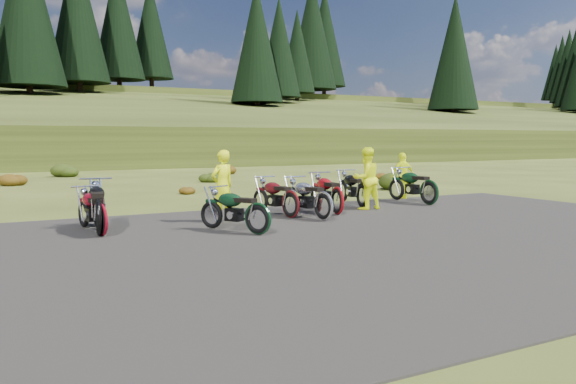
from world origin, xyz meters
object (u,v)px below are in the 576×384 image
motorcycle_3 (323,222)px  motorcycle_7 (429,206)px  person_middle (222,187)px  motorcycle_0 (99,237)px

motorcycle_3 → motorcycle_7: bearing=-82.9°
motorcycle_3 → person_middle: bearing=58.3°
motorcycle_7 → person_middle: size_ratio=1.24×
motorcycle_0 → person_middle: 3.37m
motorcycle_0 → motorcycle_7: 10.42m
motorcycle_3 → motorcycle_7: size_ratio=0.94×
motorcycle_0 → person_middle: size_ratio=1.27×
motorcycle_0 → motorcycle_7: (10.37, 1.01, 0.00)m
motorcycle_3 → person_middle: (-2.39, 1.02, 0.92)m
motorcycle_7 → person_middle: bearing=89.0°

